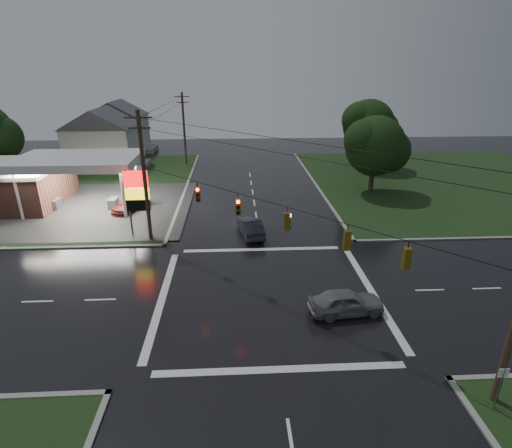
{
  "coord_description": "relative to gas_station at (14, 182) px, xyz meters",
  "views": [
    {
      "loc": [
        -2.05,
        -22.78,
        14.26
      ],
      "look_at": [
        -0.55,
        5.21,
        3.0
      ],
      "focal_mm": 28.0,
      "sensor_mm": 36.0,
      "label": 1
    }
  ],
  "objects": [
    {
      "name": "house_far",
      "position": [
        3.73,
        28.3,
        1.86
      ],
      "size": [
        11.05,
        8.48,
        8.6
      ],
      "color": "silver",
      "rests_on": "ground"
    },
    {
      "name": "car_north",
      "position": [
        24.88,
        -9.62,
        -1.76
      ],
      "size": [
        2.5,
        5.01,
        1.58
      ],
      "primitive_type": "imported",
      "rotation": [
        0.0,
        0.0,
        3.32
      ],
      "color": "#212229",
      "rests_on": "ground"
    },
    {
      "name": "car_crossing",
      "position": [
        30.23,
        -22.03,
        -1.76
      ],
      "size": [
        4.76,
        2.3,
        1.56
      ],
      "primitive_type": "imported",
      "rotation": [
        0.0,
        0.0,
        1.67
      ],
      "color": "slate",
      "rests_on": "ground"
    },
    {
      "name": "grass_nw",
      "position": [
        -0.32,
        6.3,
        -2.51
      ],
      "size": [
        36.0,
        36.0,
        0.08
      ],
      "primitive_type": "cube",
      "color": "black",
      "rests_on": "ground"
    },
    {
      "name": "pylon_sign",
      "position": [
        15.18,
        -9.2,
        1.46
      ],
      "size": [
        2.0,
        0.35,
        6.0
      ],
      "color": "#59595E",
      "rests_on": "ground"
    },
    {
      "name": "grass_ne",
      "position": [
        51.68,
        6.3,
        -2.51
      ],
      "size": [
        36.0,
        36.0,
        0.08
      ],
      "primitive_type": "cube",
      "color": "black",
      "rests_on": "ground"
    },
    {
      "name": "utility_pole_nw",
      "position": [
        16.18,
        -10.2,
        3.17
      ],
      "size": [
        2.2,
        0.32,
        11.0
      ],
      "color": "#382619",
      "rests_on": "ground"
    },
    {
      "name": "car_pump",
      "position": [
        12.68,
        -2.4,
        -1.83
      ],
      "size": [
        3.79,
        5.31,
        1.43
      ],
      "primitive_type": "imported",
      "rotation": [
        0.0,
        0.0,
        -0.41
      ],
      "color": "maroon",
      "rests_on": "ground"
    },
    {
      "name": "house_near",
      "position": [
        4.73,
        16.3,
        1.86
      ],
      "size": [
        11.05,
        8.48,
        8.6
      ],
      "color": "silver",
      "rests_on": "ground"
    },
    {
      "name": "utility_pole_n",
      "position": [
        16.18,
        18.3,
        2.92
      ],
      "size": [
        2.2,
        0.32,
        10.5
      ],
      "color": "#382619",
      "rests_on": "ground"
    },
    {
      "name": "ground",
      "position": [
        25.68,
        -19.7,
        -2.55
      ],
      "size": [
        120.0,
        120.0,
        0.0
      ],
      "primitive_type": "plane",
      "color": "black",
      "rests_on": "ground"
    },
    {
      "name": "tree_ne_near",
      "position": [
        39.82,
        2.29,
        3.01
      ],
      "size": [
        7.99,
        6.8,
        8.98
      ],
      "color": "black",
      "rests_on": "ground"
    },
    {
      "name": "tree_ne_far",
      "position": [
        42.83,
        14.29,
        3.63
      ],
      "size": [
        8.46,
        7.2,
        9.8
      ],
      "color": "black",
      "rests_on": "ground"
    },
    {
      "name": "gas_station",
      "position": [
        0.0,
        0.0,
        0.0
      ],
      "size": [
        26.2,
        18.0,
        5.6
      ],
      "color": "#2D2D2D",
      "rests_on": "ground"
    },
    {
      "name": "traffic_signals",
      "position": [
        25.69,
        -19.72,
        3.93
      ],
      "size": [
        26.87,
        26.87,
        1.47
      ],
      "color": "black",
      "rests_on": "ground"
    }
  ]
}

